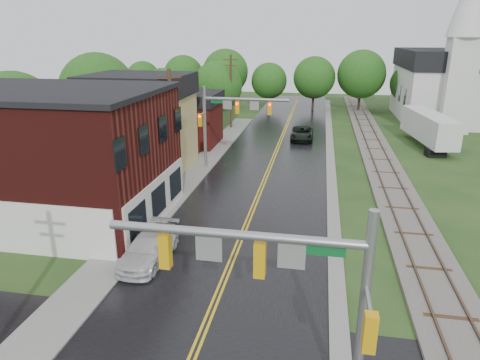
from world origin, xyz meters
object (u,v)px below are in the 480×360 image
(traffic_signal_far, at_px, (229,113))
(tree_left_a, at_px, (16,116))
(tree_left_b, at_px, (99,93))
(utility_pole_c, at_px, (231,91))
(tree_left_c, at_px, (165,95))
(brick_building, at_px, (49,155))
(traffic_signal_near, at_px, (286,279))
(semi_trailer, at_px, (429,127))
(tree_left_e, at_px, (218,88))
(pickup_white, at_px, (149,248))
(suv_dark, at_px, (302,133))
(utility_pole_b, at_px, (172,127))
(church, at_px, (443,78))

(traffic_signal_far, bearing_deg, tree_left_a, -162.70)
(tree_left_a, xyz_separation_m, tree_left_b, (2.00, 10.00, 0.60))
(utility_pole_c, bearing_deg, tree_left_c, -149.80)
(brick_building, bearing_deg, tree_left_c, 93.14)
(traffic_signal_near, height_order, tree_left_a, tree_left_a)
(utility_pole_c, bearing_deg, semi_trailer, -13.26)
(tree_left_e, bearing_deg, tree_left_a, -114.62)
(pickup_white, height_order, semi_trailer, semi_trailer)
(suv_dark, height_order, semi_trailer, semi_trailer)
(utility_pole_c, distance_m, pickup_white, 33.81)
(traffic_signal_near, relative_size, tree_left_c, 0.96)
(utility_pole_c, relative_size, suv_dark, 1.71)
(utility_pole_b, height_order, pickup_white, utility_pole_b)
(tree_left_a, relative_size, tree_left_b, 0.89)
(traffic_signal_far, relative_size, utility_pole_c, 0.82)
(utility_pole_b, xyz_separation_m, utility_pole_c, (0.00, 22.00, 0.00))
(utility_pole_b, relative_size, pickup_white, 1.82)
(church, height_order, traffic_signal_near, church)
(brick_building, xyz_separation_m, tree_left_c, (-1.36, 24.90, 0.36))
(church, relative_size, tree_left_a, 2.31)
(utility_pole_c, xyz_separation_m, tree_left_b, (-11.05, -12.10, 1.00))
(semi_trailer, bearing_deg, pickup_white, -125.00)
(brick_building, relative_size, tree_left_e, 1.75)
(brick_building, relative_size, traffic_signal_near, 1.95)
(traffic_signal_near, bearing_deg, utility_pole_b, 117.19)
(brick_building, distance_m, tree_left_a, 10.14)
(traffic_signal_near, relative_size, traffic_signal_far, 1.00)
(utility_pole_c, bearing_deg, suv_dark, -27.04)
(traffic_signal_near, xyz_separation_m, tree_left_e, (-12.32, 43.90, -0.16))
(tree_left_a, height_order, pickup_white, tree_left_a)
(utility_pole_b, relative_size, tree_left_a, 1.04)
(brick_building, bearing_deg, pickup_white, -28.70)
(church, height_order, utility_pole_b, church)
(brick_building, relative_size, utility_pole_b, 1.59)
(utility_pole_b, xyz_separation_m, semi_trailer, (22.27, 16.75, -2.60))
(tree_left_b, distance_m, semi_trailer, 34.20)
(traffic_signal_far, xyz_separation_m, tree_left_b, (-14.38, 4.90, 0.74))
(tree_left_a, bearing_deg, traffic_signal_near, -40.47)
(brick_building, xyz_separation_m, pickup_white, (8.18, -4.48, -3.43))
(church, relative_size, tree_left_b, 2.06)
(traffic_signal_far, xyz_separation_m, utility_pole_b, (-3.33, -5.00, -0.25))
(suv_dark, bearing_deg, tree_left_c, 177.49)
(utility_pole_c, bearing_deg, tree_left_e, 137.16)
(tree_left_b, bearing_deg, utility_pole_c, 47.61)
(utility_pole_b, distance_m, semi_trailer, 27.99)
(brick_building, distance_m, semi_trailer, 36.74)
(tree_left_e, bearing_deg, utility_pole_c, -42.84)
(tree_left_a, height_order, tree_left_e, tree_left_a)
(tree_left_c, bearing_deg, utility_pole_b, -68.51)
(utility_pole_c, relative_size, semi_trailer, 0.81)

